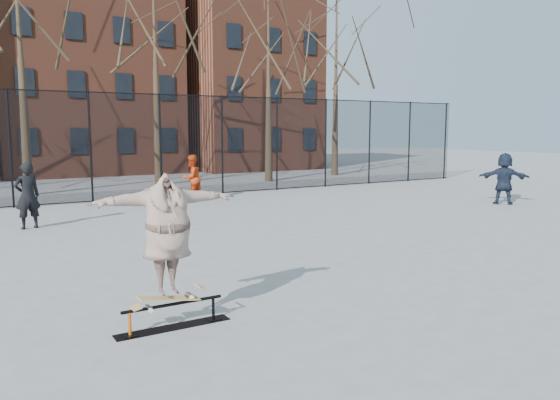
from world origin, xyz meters
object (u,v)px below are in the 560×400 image
skateboard (169,299)px  skater (168,236)px  skate_rail (173,318)px  bystander_red (192,178)px  bystander_black (27,196)px  bystander_navy (504,179)px

skateboard → skater: size_ratio=0.45×
skate_rail → bystander_red: size_ratio=0.93×
skate_rail → bystander_black: (-0.75, 9.04, 0.76)m
bystander_red → bystander_navy: bearing=121.1°
skater → bystander_black: skater is taller
skate_rail → bystander_navy: bearing=21.1°
skateboard → bystander_red: bearing=66.7°
skate_rail → bystander_red: bearing=66.9°
skateboard → bystander_red: bystander_red is taller
skate_rail → bystander_red: (5.15, 12.05, 0.72)m
skateboard → bystander_red: (5.20, 12.05, 0.45)m
skater → bystander_navy: bearing=22.9°
skater → bystander_black: size_ratio=1.11×
skateboard → skater: bearing=0.0°
skateboard → bystander_black: bearing=94.4°
bystander_navy → bystander_red: bearing=14.5°
skater → bystander_red: bearing=68.5°
skate_rail → skater: 1.13m
skate_rail → bystander_navy: 15.34m
skateboard → skater: 0.86m
bystander_black → bystander_red: size_ratio=1.04×
skate_rail → bystander_red: 13.12m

